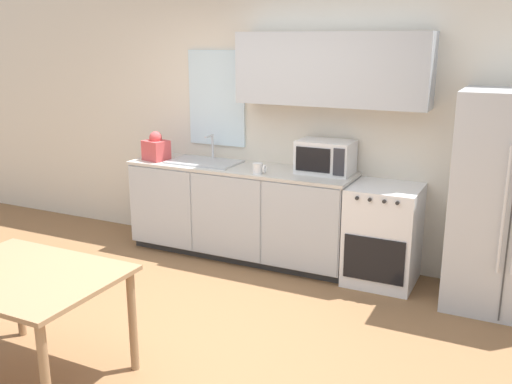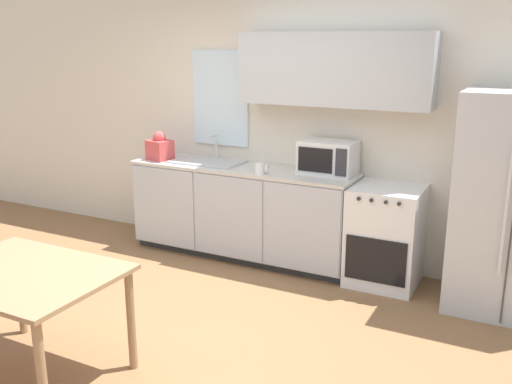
# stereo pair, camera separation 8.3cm
# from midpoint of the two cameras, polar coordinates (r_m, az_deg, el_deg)

# --- Properties ---
(ground_plane) EXTENTS (12.00, 12.00, 0.00)m
(ground_plane) POSITION_cam_midpoint_polar(r_m,az_deg,el_deg) (4.47, -9.19, -13.90)
(ground_plane) COLOR olive
(wall_back) EXTENTS (12.00, 0.38, 2.70)m
(wall_back) POSITION_cam_midpoint_polar(r_m,az_deg,el_deg) (5.64, 2.56, 7.78)
(wall_back) COLOR beige
(wall_back) RESTS_ON ground_plane
(kitchen_counter) EXTENTS (2.31, 0.61, 0.94)m
(kitchen_counter) POSITION_cam_midpoint_polar(r_m,az_deg,el_deg) (5.74, -2.06, -1.95)
(kitchen_counter) COLOR #333333
(kitchen_counter) RESTS_ON ground_plane
(oven_range) EXTENTS (0.61, 0.61, 0.90)m
(oven_range) POSITION_cam_midpoint_polar(r_m,az_deg,el_deg) (5.25, 12.15, -4.21)
(oven_range) COLOR white
(oven_range) RESTS_ON ground_plane
(kitchen_sink) EXTENTS (0.72, 0.43, 0.27)m
(kitchen_sink) POSITION_cam_midpoint_polar(r_m,az_deg,el_deg) (5.82, -5.59, 3.09)
(kitchen_sink) COLOR #B7BABC
(kitchen_sink) RESTS_ON kitchen_counter
(microwave) EXTENTS (0.51, 0.35, 0.31)m
(microwave) POSITION_cam_midpoint_polar(r_m,az_deg,el_deg) (5.34, 6.51, 3.50)
(microwave) COLOR silver
(microwave) RESTS_ON kitchen_counter
(coffee_mug) EXTENTS (0.13, 0.09, 0.10)m
(coffee_mug) POSITION_cam_midpoint_polar(r_m,az_deg,el_deg) (5.30, -0.20, 2.36)
(coffee_mug) COLOR white
(coffee_mug) RESTS_ON kitchen_counter
(grocery_bag_0) EXTENTS (0.28, 0.25, 0.30)m
(grocery_bag_0) POSITION_cam_midpoint_polar(r_m,az_deg,el_deg) (5.99, -10.36, 4.35)
(grocery_bag_0) COLOR #D14C4C
(grocery_bag_0) RESTS_ON kitchen_counter
(dining_table) EXTENTS (1.17, 0.88, 0.74)m
(dining_table) POSITION_cam_midpoint_polar(r_m,az_deg,el_deg) (3.92, -22.68, -8.85)
(dining_table) COLOR #997551
(dining_table) RESTS_ON ground_plane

